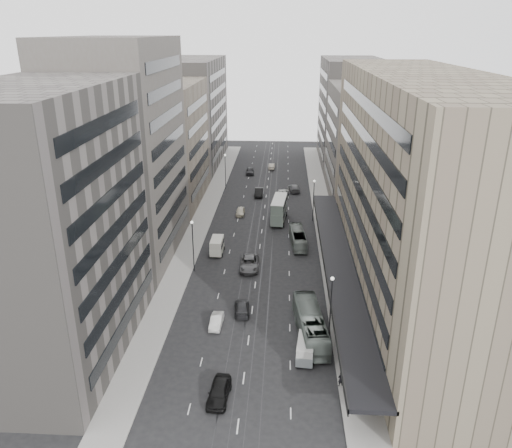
% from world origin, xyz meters
% --- Properties ---
extents(ground, '(220.00, 220.00, 0.00)m').
position_xyz_m(ground, '(0.00, 0.00, 0.00)').
color(ground, black).
rests_on(ground, ground).
extents(sidewalk_right, '(4.00, 125.00, 0.15)m').
position_xyz_m(sidewalk_right, '(12.00, 37.50, 0.07)').
color(sidewalk_right, gray).
rests_on(sidewalk_right, ground).
extents(sidewalk_left, '(4.00, 125.00, 0.15)m').
position_xyz_m(sidewalk_left, '(-12.00, 37.50, 0.07)').
color(sidewalk_left, gray).
rests_on(sidewalk_left, ground).
extents(department_store, '(19.20, 60.00, 30.00)m').
position_xyz_m(department_store, '(21.45, 8.00, 14.95)').
color(department_store, '#7B7059').
rests_on(department_store, ground).
extents(building_right_mid, '(15.00, 28.00, 24.00)m').
position_xyz_m(building_right_mid, '(21.50, 52.00, 12.00)').
color(building_right_mid, '#4D4843').
rests_on(building_right_mid, ground).
extents(building_right_far, '(15.00, 32.00, 28.00)m').
position_xyz_m(building_right_far, '(21.50, 82.00, 14.00)').
color(building_right_far, '#66615C').
rests_on(building_right_far, ground).
extents(building_left_a, '(15.00, 28.00, 30.00)m').
position_xyz_m(building_left_a, '(-21.50, -8.00, 15.00)').
color(building_left_a, '#66615C').
rests_on(building_left_a, ground).
extents(building_left_b, '(15.00, 26.00, 34.00)m').
position_xyz_m(building_left_b, '(-21.50, 19.00, 17.00)').
color(building_left_b, '#4D4843').
rests_on(building_left_b, ground).
extents(building_left_c, '(15.00, 28.00, 25.00)m').
position_xyz_m(building_left_c, '(-21.50, 46.00, 12.50)').
color(building_left_c, '#706657').
rests_on(building_left_c, ground).
extents(building_left_d, '(15.00, 38.00, 28.00)m').
position_xyz_m(building_left_d, '(-21.50, 79.00, 14.00)').
color(building_left_d, '#66615C').
rests_on(building_left_d, ground).
extents(lamp_right_near, '(0.44, 0.44, 8.32)m').
position_xyz_m(lamp_right_near, '(9.70, -5.00, 5.20)').
color(lamp_right_near, '#262628').
rests_on(lamp_right_near, ground).
extents(lamp_right_far, '(0.44, 0.44, 8.32)m').
position_xyz_m(lamp_right_far, '(9.70, 35.00, 5.20)').
color(lamp_right_far, '#262628').
rests_on(lamp_right_far, ground).
extents(lamp_left_near, '(0.44, 0.44, 8.32)m').
position_xyz_m(lamp_left_near, '(-9.70, 12.00, 5.20)').
color(lamp_left_near, '#262628').
rests_on(lamp_left_near, ground).
extents(lamp_left_far, '(0.44, 0.44, 8.32)m').
position_xyz_m(lamp_left_far, '(-9.70, 55.00, 5.20)').
color(lamp_left_far, '#262628').
rests_on(lamp_left_far, ground).
extents(bus_near, '(4.18, 12.39, 3.38)m').
position_xyz_m(bus_near, '(7.43, -4.71, 1.69)').
color(bus_near, gray).
rests_on(bus_near, ground).
extents(bus_far, '(2.98, 9.66, 2.65)m').
position_xyz_m(bus_far, '(6.53, 23.10, 1.32)').
color(bus_far, gray).
rests_on(bus_far, ground).
extents(double_decker, '(3.24, 8.67, 4.65)m').
position_xyz_m(double_decker, '(3.08, 34.36, 2.51)').
color(double_decker, slate).
rests_on(double_decker, ground).
extents(vw_microbus, '(2.42, 4.63, 2.40)m').
position_xyz_m(vw_microbus, '(6.70, -9.14, 1.34)').
color(vw_microbus, slate).
rests_on(vw_microbus, ground).
extents(panel_van, '(2.12, 4.28, 2.70)m').
position_xyz_m(panel_van, '(-6.99, 18.62, 1.49)').
color(panel_van, silver).
rests_on(panel_van, ground).
extents(sedan_0, '(2.36, 5.16, 1.72)m').
position_xyz_m(sedan_0, '(-2.23, -16.31, 0.86)').
color(sedan_0, black).
rests_on(sedan_0, ground).
extents(sedan_1, '(1.53, 4.08, 1.33)m').
position_xyz_m(sedan_1, '(-4.24, -3.04, 0.67)').
color(sedan_1, silver).
rests_on(sedan_1, ground).
extents(sedan_2, '(3.01, 6.25, 1.72)m').
position_xyz_m(sedan_2, '(-1.27, 13.41, 0.86)').
color(sedan_2, '#545457').
rests_on(sedan_2, ground).
extents(sedan_3, '(2.45, 5.03, 1.41)m').
position_xyz_m(sedan_3, '(-1.31, 0.35, 0.71)').
color(sedan_3, '#242426').
rests_on(sedan_3, ground).
extents(sedan_4, '(1.76, 4.22, 1.43)m').
position_xyz_m(sedan_4, '(-4.70, 37.54, 0.71)').
color(sedan_4, beige).
rests_on(sedan_4, ground).
extents(sedan_5, '(1.82, 5.16, 1.70)m').
position_xyz_m(sedan_5, '(-1.63, 50.15, 0.85)').
color(sedan_5, black).
rests_on(sedan_5, ground).
extents(sedan_6, '(2.87, 5.41, 1.45)m').
position_xyz_m(sedan_6, '(3.75, 50.58, 0.72)').
color(sedan_6, beige).
rests_on(sedan_6, ground).
extents(sedan_7, '(2.82, 5.70, 1.59)m').
position_xyz_m(sedan_7, '(6.30, 54.05, 0.80)').
color(sedan_7, '#525154').
rests_on(sedan_7, ground).
extents(sedan_8, '(2.13, 4.92, 1.65)m').
position_xyz_m(sedan_8, '(-4.87, 68.39, 0.83)').
color(sedan_8, black).
rests_on(sedan_8, ground).
extents(sedan_9, '(1.72, 4.48, 1.46)m').
position_xyz_m(sedan_9, '(0.61, 73.81, 0.73)').
color(sedan_9, beige).
rests_on(sedan_9, ground).
extents(pedestrian, '(0.73, 0.61, 1.71)m').
position_xyz_m(pedestrian, '(10.20, -13.83, 1.00)').
color(pedestrian, black).
rests_on(pedestrian, sidewalk_right).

